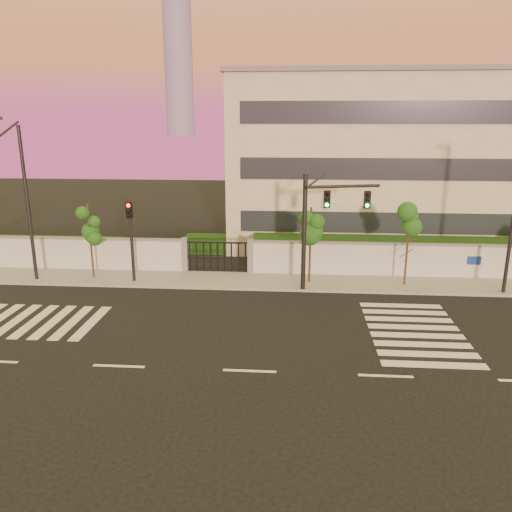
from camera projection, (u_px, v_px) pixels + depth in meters
The scene contains 13 objects.
ground at pixel (250, 371), 18.60m from camera, with size 120.00×120.00×0.00m, color black.
sidewalk at pixel (266, 281), 28.68m from camera, with size 60.00×3.00×0.15m, color gray.
perimeter_wall at pixel (269, 258), 29.85m from camera, with size 60.00×0.36×2.20m.
hedge_row at pixel (287, 251), 32.48m from camera, with size 41.00×4.25×1.80m.
institutional_building at pixel (394, 160), 37.46m from camera, with size 24.40×12.40×12.25m.
distant_skyscraper at pixel (177, 20), 276.17m from camera, with size 16.00×16.00×118.00m.
road_markings at pixel (222, 329), 22.33m from camera, with size 57.00×7.62×0.02m.
street_tree_c at pixel (90, 224), 28.44m from camera, with size 1.36×1.08×4.49m.
street_tree_d at pixel (311, 228), 27.61m from camera, with size 1.59×1.27×4.42m.
street_tree_e at pixel (409, 229), 27.15m from camera, with size 1.41×1.12×4.51m.
traffic_signal_main at pixel (320, 219), 26.10m from camera, with size 3.99×1.13×6.37m.
traffic_signal_secondary at pixel (131, 230), 27.78m from camera, with size 0.38×0.36×4.90m.
streetlight_west at pixel (25, 196), 27.46m from camera, with size 0.55×2.22×9.21m.
Camera 1 is at (1.51, -16.74, 9.07)m, focal length 35.00 mm.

